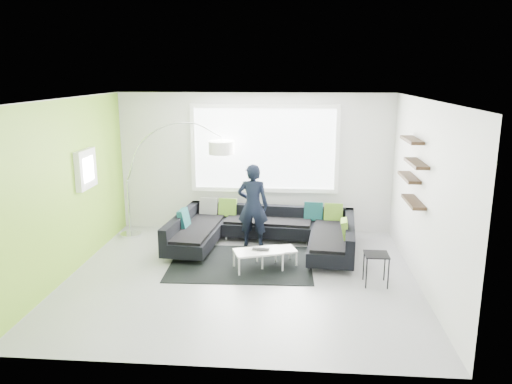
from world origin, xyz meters
TOP-DOWN VIEW (x-y plane):
  - ground at (0.00, 0.00)m, footprint 5.50×5.50m
  - room_shell at (0.04, 0.21)m, footprint 5.54×5.04m
  - sectional_sofa at (0.26, 1.30)m, footprint 3.44×2.31m
  - rug at (-0.07, 0.57)m, footprint 2.45×1.82m
  - coffee_table at (0.39, 0.47)m, footprint 1.13×0.87m
  - arc_lamp at (-2.44, 1.89)m, footprint 2.09×0.49m
  - side_table at (2.08, -0.10)m, footprint 0.36×0.36m
  - person at (0.05, 1.50)m, footprint 0.60×0.41m
  - laptop at (0.27, 0.35)m, footprint 0.32×0.23m

SIDE VIEW (x-z plane):
  - ground at x=0.00m, z-range 0.00..0.00m
  - rug at x=-0.07m, z-range 0.00..0.01m
  - coffee_table at x=0.39m, z-range 0.00..0.33m
  - side_table at x=2.08m, z-range 0.00..0.50m
  - sectional_sofa at x=0.26m, z-range -0.04..0.66m
  - laptop at x=0.27m, z-range 0.33..0.35m
  - person at x=0.05m, z-range 0.00..1.57m
  - arc_lamp at x=-2.44m, z-range 0.00..2.27m
  - room_shell at x=0.04m, z-range 0.40..3.22m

